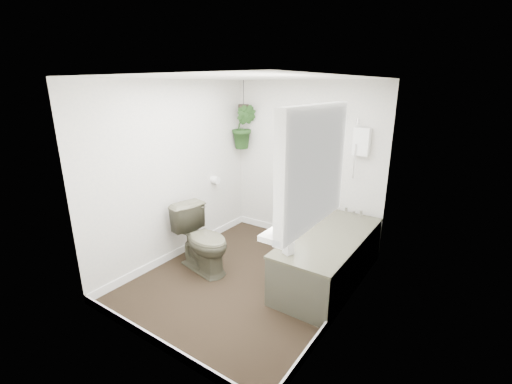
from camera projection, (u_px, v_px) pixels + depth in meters
The scene contains 22 objects.
floor at pixel (249, 279), 4.14m from camera, with size 2.30×2.80×0.02m, color black.
ceiling at pixel (248, 77), 3.45m from camera, with size 2.30×2.80×0.02m, color white.
wall_back at pixel (305, 164), 4.90m from camera, with size 2.30×0.02×2.30m, color silver.
wall_front at pixel (144, 229), 2.68m from camera, with size 2.30×0.02×2.30m, color silver.
wall_left at pixel (175, 172), 4.42m from camera, with size 0.02×2.80×2.30m, color silver.
wall_right at pixel (350, 207), 3.17m from camera, with size 0.02×2.80×2.30m, color silver.
skirting at pixel (249, 274), 4.12m from camera, with size 2.30×2.80×0.10m, color white.
bathtub at pixel (329, 258), 4.01m from camera, with size 0.72×1.72×0.58m, color #4B4A38, non-canonical shape.
bath_screen at pixel (325, 164), 4.28m from camera, with size 0.04×0.72×1.40m, color silver, non-canonical shape.
shower_box at pixel (362, 142), 4.30m from camera, with size 0.20×0.10×0.35m, color white.
oval_mirror at pixel (301, 139), 4.81m from camera, with size 0.46×0.03×0.62m, color #B0A38F.
wall_sconce at pixel (276, 144), 5.04m from camera, with size 0.04×0.04×0.22m, color black.
toilet_roll_holder at pixel (215, 180), 5.01m from camera, with size 0.11×0.11×0.11m, color white.
window_recess at pixel (314, 167), 2.51m from camera, with size 0.08×1.00×0.90m, color white.
window_sill at pixel (303, 219), 2.67m from camera, with size 0.18×1.00×0.04m, color white.
window_blinds at pixel (308, 166), 2.53m from camera, with size 0.01×0.86×0.76m, color white.
toilet at pixel (203, 239), 4.22m from camera, with size 0.45×0.80×0.81m, color #4B4A38.
pedestal_sink at pixel (294, 211), 5.01m from camera, with size 0.54×0.46×0.93m, color #4B4A38, non-canonical shape.
sill_plant at pixel (315, 190), 2.89m from camera, with size 0.23×0.20×0.26m, color black.
hanging_plant at pixel (244, 127), 5.16m from camera, with size 0.36×0.29×0.66m, color black.
soap_bottle at pixel (288, 245), 3.47m from camera, with size 0.09×0.09×0.20m, color black.
hanging_pot at pixel (244, 108), 5.08m from camera, with size 0.16×0.16×0.12m, color black.
Camera 1 is at (2.12, -2.96, 2.22)m, focal length 24.00 mm.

